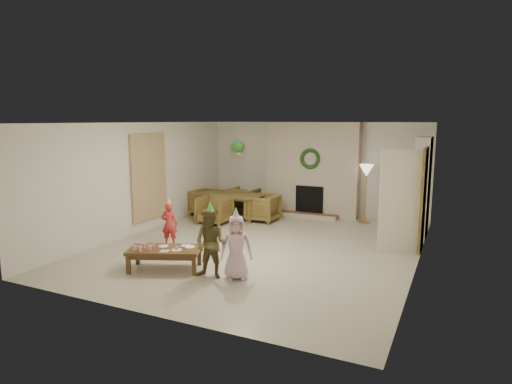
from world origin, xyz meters
The scene contains 56 objects.
floor centered at (0.00, 0.00, 0.00)m, with size 7.00×7.00×0.00m, color #B7B29E.
ceiling centered at (0.00, 0.00, 2.50)m, with size 7.00×7.00×0.00m, color white.
wall_back centered at (0.00, 3.50, 1.25)m, with size 7.00×7.00×0.00m, color silver.
wall_front centered at (0.00, -3.50, 1.25)m, with size 7.00×7.00×0.00m, color silver.
wall_left centered at (-3.00, 0.00, 1.25)m, with size 7.00×7.00×0.00m, color silver.
wall_right centered at (3.00, 0.00, 1.25)m, with size 7.00×7.00×0.00m, color silver.
fireplace_mass centered at (0.00, 3.30, 1.25)m, with size 2.50×0.40×2.50m, color #552016.
fireplace_hearth centered at (0.00, 2.95, 0.06)m, with size 1.60×0.30×0.12m, color maroon.
fireplace_firebox centered at (0.00, 3.12, 0.45)m, with size 0.75×0.12×0.75m, color black.
fireplace_wreath centered at (0.00, 3.07, 1.55)m, with size 0.54×0.54×0.10m, color #193915.
floor_lamp_base centered at (1.49, 3.00, 0.01)m, with size 0.27×0.27×0.03m, color gold.
floor_lamp_post centered at (1.49, 3.00, 0.69)m, with size 0.03×0.03×1.32m, color gold.
floor_lamp_shade centered at (1.49, 3.00, 1.32)m, with size 0.35×0.35×0.29m, color beige.
bookshelf_carcass centered at (2.84, 2.30, 1.10)m, with size 0.30×1.00×2.20m, color white.
bookshelf_shelf_a centered at (2.82, 2.30, 0.45)m, with size 0.30×0.92×0.03m, color white.
bookshelf_shelf_b centered at (2.82, 2.30, 0.85)m, with size 0.30×0.92×0.03m, color white.
bookshelf_shelf_c centered at (2.82, 2.30, 1.25)m, with size 0.30×0.92×0.03m, color white.
bookshelf_shelf_d centered at (2.82, 2.30, 1.65)m, with size 0.30×0.92×0.03m, color white.
books_row_lower centered at (2.80, 2.15, 0.59)m, with size 0.20×0.40×0.24m, color #AB1F23.
books_row_mid centered at (2.80, 2.35, 0.99)m, with size 0.20×0.44×0.24m, color #2A4D9B.
books_row_upper centered at (2.80, 2.20, 1.38)m, with size 0.20×0.36×0.22m, color #B98B27.
door_frame centered at (2.96, 1.20, 1.02)m, with size 0.05×0.86×2.04m, color brown.
door_leaf centered at (2.58, 0.82, 1.00)m, with size 0.05×0.80×2.00m, color beige.
curtain_panel centered at (-2.96, 0.20, 1.25)m, with size 0.06×1.20×2.00m, color #C5B58B.
dining_table centered at (-1.88, 2.13, 0.31)m, with size 1.76×0.98×0.62m, color brown.
dining_chair_near centered at (-1.90, 1.36, 0.34)m, with size 0.73×0.75×0.68m, color brown.
dining_chair_far centered at (-1.86, 2.90, 0.34)m, with size 0.73×0.75×0.68m, color brown.
dining_chair_left centered at (-2.65, 2.15, 0.34)m, with size 0.73×0.75×0.68m, color brown.
dining_chair_right centered at (-0.91, 2.10, 0.34)m, with size 0.73×0.75×0.68m, color brown.
hanging_plant_cord centered at (-1.30, 1.50, 2.15)m, with size 0.01×0.01×0.70m, color tan.
hanging_plant_pot centered at (-1.30, 1.50, 1.80)m, with size 0.16×0.16×0.12m, color #AC7237.
hanging_plant_foliage centered at (-1.30, 1.50, 1.92)m, with size 0.32×0.32×0.32m, color #174718.
coffee_table_top centered at (-0.93, -1.95, 0.35)m, with size 1.23×0.61×0.06m, color #51351B.
coffee_table_apron centered at (-0.93, -1.95, 0.28)m, with size 1.13×0.52×0.08m, color #51351B.
coffee_leg_fl centered at (-1.35, -2.39, 0.16)m, with size 0.07×0.07×0.32m, color #51351B.
coffee_leg_fr centered at (-0.32, -1.97, 0.16)m, with size 0.07×0.07×0.32m, color #51351B.
coffee_leg_bl centered at (-1.54, -1.93, 0.16)m, with size 0.07×0.07×0.32m, color #51351B.
coffee_leg_br centered at (-0.51, -1.51, 0.16)m, with size 0.07×0.07×0.32m, color #51351B.
cup_a centered at (-1.31, -2.26, 0.42)m, with size 0.07×0.07×0.08m, color white.
cup_b centered at (-1.39, -2.09, 0.42)m, with size 0.07×0.07×0.08m, color white.
cup_c centered at (-1.19, -2.26, 0.42)m, with size 0.07×0.07×0.08m, color white.
cup_d centered at (-1.26, -2.09, 0.42)m, with size 0.07×0.07×0.08m, color white.
cup_e centered at (-1.10, -2.14, 0.42)m, with size 0.07×0.07×0.08m, color white.
cup_f centered at (-1.17, -1.97, 0.42)m, with size 0.07×0.07×0.08m, color white.
plate_a centered at (-1.02, -1.86, 0.38)m, with size 0.17×0.17×0.01m, color white.
plate_b centered at (-0.68, -1.95, 0.38)m, with size 0.17×0.17×0.01m, color white.
plate_c centered at (-0.58, -1.70, 0.38)m, with size 0.17×0.17×0.01m, color white.
food_scoop centered at (-0.68, -1.95, 0.42)m, with size 0.07×0.07×0.07m, color tan.
napkin_left centered at (-0.82, -2.09, 0.38)m, with size 0.14×0.14×0.01m, color #DFA4B4.
napkin_right centered at (-0.69, -1.67, 0.38)m, with size 0.14×0.14×0.01m, color #DFA4B4.
child_red centered at (-1.73, -0.72, 0.45)m, with size 0.33×0.21×0.89m, color #B12626.
party_hat_red centered at (-1.73, -0.72, 0.93)m, with size 0.12×0.12×0.17m, color #E7DE4D.
child_plaid centered at (-0.01, -1.95, 0.57)m, with size 0.56×0.43×1.14m, color brown.
party_hat_plaid centered at (-0.01, -1.95, 1.19)m, with size 0.14×0.14×0.19m, color #53C25A.
child_pink centered at (0.39, -1.82, 0.53)m, with size 0.52×0.34×1.05m, color beige.
party_hat_pink centered at (0.39, -1.82, 1.10)m, with size 0.14×0.14×0.19m, color #B7B5BD.
Camera 1 is at (3.58, -7.81, 2.56)m, focal length 30.57 mm.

